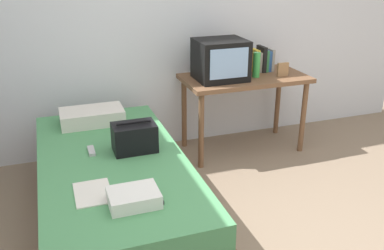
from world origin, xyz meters
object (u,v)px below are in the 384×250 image
Objects in this scene: book_row at (262,60)px; magazine at (93,193)px; picture_frame at (283,69)px; remote_dark at (157,197)px; water_bottle at (256,65)px; folded_towel at (134,197)px; desk at (244,86)px; bed at (115,191)px; remote_silver at (91,151)px; pillow at (92,116)px; tv at (220,60)px; handbag at (134,137)px.

book_row is 0.83× the size of magazine.
picture_frame is 2.06m from remote_dark.
water_bottle is 0.82× the size of folded_towel.
folded_towel is (-1.36, -1.43, -0.10)m from desk.
water_bottle is 0.26m from picture_frame.
bed is at bearing -149.80° from book_row.
desk is 1.66m from remote_silver.
pillow is at bearing -179.03° from picture_frame.
picture_frame is (0.25, -0.05, -0.05)m from water_bottle.
remote_silver is at bearing -151.90° from tv.
book_row is at bearing 49.41° from water_bottle.
magazine is 1.04× the size of folded_towel.
tv is at bearing 35.63° from bed.
remote_silver is (-1.74, -0.80, -0.33)m from book_row.
book_row reaches higher than pillow.
tv is at bearing -176.55° from desk.
pillow is at bearing 109.58° from handbag.
book_row is 1.71m from pillow.
picture_frame reaches higher than remote_dark.
book_row reaches higher than remote_dark.
pillow is (-1.52, -0.08, -0.29)m from water_bottle.
handbag reaches higher than pillow.
book_row is at bearing 46.39° from remote_dark.
tv is at bearing 51.95° from folded_towel.
picture_frame is 1.69m from handbag.
pillow is 1.74× the size of magazine.
magazine is at bearing 137.77° from folded_towel.
tv reaches higher than remote_silver.
magazine is 2.01× the size of remote_silver.
pillow reaches higher than folded_towel.
bed is 16.11× the size of picture_frame.
tv is 1.83m from folded_towel.
remote_dark is at bearing -133.61° from book_row.
picture_frame is 1.79m from pillow.
magazine is 0.38m from remote_dark.
book_row reaches higher than remote_silver.
remote_dark is at bearing -74.85° from bed.
remote_silver reaches higher than bed.
water_bottle is 1.85× the size of picture_frame.
desk is 1.97m from folded_towel.
remote_silver is at bearing 101.18° from folded_towel.
handbag is at bearing 77.47° from folded_towel.
picture_frame is at bearing -10.11° from water_bottle.
book_row is at bearing 30.20° from bed.
book_row is at bearing 37.06° from magazine.
water_bottle is 0.95× the size of book_row.
remote_dark is at bearing -133.98° from water_bottle.
bed is 0.41m from handbag.
pillow is 0.56m from remote_silver.
water_bottle is 2.06m from magazine.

